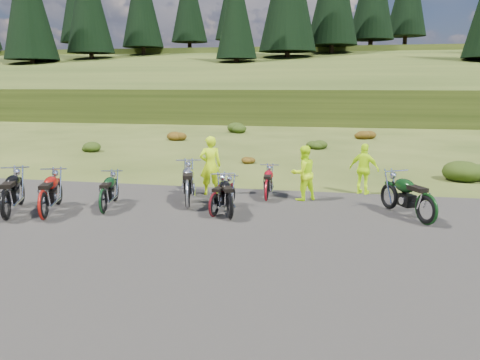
% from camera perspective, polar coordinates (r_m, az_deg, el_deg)
% --- Properties ---
extents(ground, '(300.00, 300.00, 0.00)m').
position_cam_1_polar(ground, '(12.12, -5.04, -5.22)').
color(ground, '#2E3E14').
rests_on(ground, ground).
extents(gravel_pad, '(20.00, 12.00, 0.04)m').
position_cam_1_polar(gravel_pad, '(10.31, -8.11, -8.38)').
color(gravel_pad, black).
rests_on(gravel_pad, ground).
extents(hill_slope, '(300.00, 45.97, 9.37)m').
position_cam_1_polar(hill_slope, '(61.33, 7.94, 8.35)').
color(hill_slope, '#273712').
rests_on(hill_slope, ground).
extents(hill_plateau, '(300.00, 90.00, 9.17)m').
position_cam_1_polar(hill_plateau, '(121.23, 9.50, 9.94)').
color(hill_plateau, '#273712').
rests_on(hill_plateau, ground).
extents(conifer_14, '(5.28, 5.28, 14.00)m').
position_cam_1_polar(conifer_14, '(98.45, -23.95, 18.40)').
color(conifer_14, black).
rests_on(conifer_14, ground).
extents(conifer_20, '(5.72, 5.72, 15.00)m').
position_cam_1_polar(conifer_20, '(89.17, -1.12, 20.87)').
color(conifer_20, black).
rests_on(conifer_20, ground).
extents(conifer_21, '(5.28, 5.28, 14.00)m').
position_cam_1_polar(conifer_21, '(63.00, -0.44, 20.01)').
color(conifer_21, black).
rests_on(conifer_21, ground).
extents(shrub_1, '(1.03, 1.03, 0.61)m').
position_cam_1_polar(shrub_1, '(25.80, -17.79, 4.02)').
color(shrub_1, black).
rests_on(shrub_1, ground).
extents(shrub_2, '(1.30, 1.30, 0.77)m').
position_cam_1_polar(shrub_2, '(29.46, -7.87, 5.52)').
color(shrub_2, '#652F0C').
rests_on(shrub_2, ground).
extents(shrub_3, '(1.56, 1.56, 0.92)m').
position_cam_1_polar(shrub_3, '(33.82, -0.28, 6.56)').
color(shrub_3, black).
rests_on(shrub_3, ground).
extents(shrub_4, '(0.77, 0.77, 0.45)m').
position_cam_1_polar(shrub_4, '(20.92, 0.78, 2.68)').
color(shrub_4, '#652F0C').
rests_on(shrub_4, ground).
extents(shrub_5, '(1.03, 1.03, 0.61)m').
position_cam_1_polar(shrub_5, '(25.85, 9.23, 4.44)').
color(shrub_5, black).
rests_on(shrub_5, ground).
extents(shrub_6, '(1.30, 1.30, 0.77)m').
position_cam_1_polar(shrub_6, '(31.17, 14.91, 5.58)').
color(shrub_6, '#652F0C').
rests_on(shrub_6, ground).
extents(shrub_7, '(1.56, 1.56, 0.92)m').
position_cam_1_polar(shrub_7, '(19.18, 26.08, 1.35)').
color(shrub_7, black).
rests_on(shrub_7, ground).
extents(motorcycle_0, '(1.62, 2.43, 1.21)m').
position_cam_1_polar(motorcycle_0, '(13.62, -26.52, -4.53)').
color(motorcycle_0, black).
rests_on(motorcycle_0, ground).
extents(motorcycle_1, '(1.40, 2.35, 1.17)m').
position_cam_1_polar(motorcycle_1, '(13.26, -22.72, -4.62)').
color(motorcycle_1, maroon).
rests_on(motorcycle_1, ground).
extents(motorcycle_2, '(1.03, 2.04, 1.02)m').
position_cam_1_polar(motorcycle_2, '(13.34, -16.26, -4.06)').
color(motorcycle_2, black).
rests_on(motorcycle_2, ground).
extents(motorcycle_3, '(1.37, 2.46, 1.23)m').
position_cam_1_polar(motorcycle_3, '(13.39, -6.37, -3.60)').
color(motorcycle_3, '#A0A0A4').
rests_on(motorcycle_3, ground).
extents(motorcycle_4, '(0.90, 1.94, 0.98)m').
position_cam_1_polar(motorcycle_4, '(12.52, -3.17, -4.63)').
color(motorcycle_4, '#4C0C11').
rests_on(motorcycle_4, ground).
extents(motorcycle_5, '(1.37, 2.10, 1.05)m').
position_cam_1_polar(motorcycle_5, '(12.28, -1.24, -4.95)').
color(motorcycle_5, black).
rests_on(motorcycle_5, ground).
extents(motorcycle_6, '(0.71, 1.88, 0.97)m').
position_cam_1_polar(motorcycle_6, '(14.16, 3.23, -2.69)').
color(motorcycle_6, maroon).
rests_on(motorcycle_6, ground).
extents(motorcycle_7, '(1.78, 2.37, 1.20)m').
position_cam_1_polar(motorcycle_7, '(12.71, 21.62, -5.21)').
color(motorcycle_7, black).
rests_on(motorcycle_7, ground).
extents(person_middle, '(0.79, 0.65, 1.87)m').
position_cam_1_polar(person_middle, '(14.83, -3.63, 1.67)').
color(person_middle, '#BBE80C').
rests_on(person_middle, ground).
extents(person_right_a, '(1.02, 0.98, 1.66)m').
position_cam_1_polar(person_right_a, '(14.24, 7.71, 0.73)').
color(person_right_a, '#BBE80C').
rests_on(person_right_a, ground).
extents(person_right_b, '(1.03, 0.73, 1.62)m').
position_cam_1_polar(person_right_b, '(15.41, 14.88, 1.20)').
color(person_right_b, '#BBE80C').
rests_on(person_right_b, ground).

